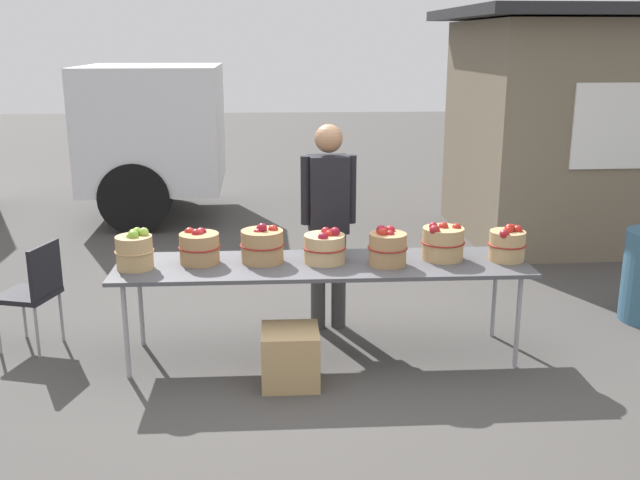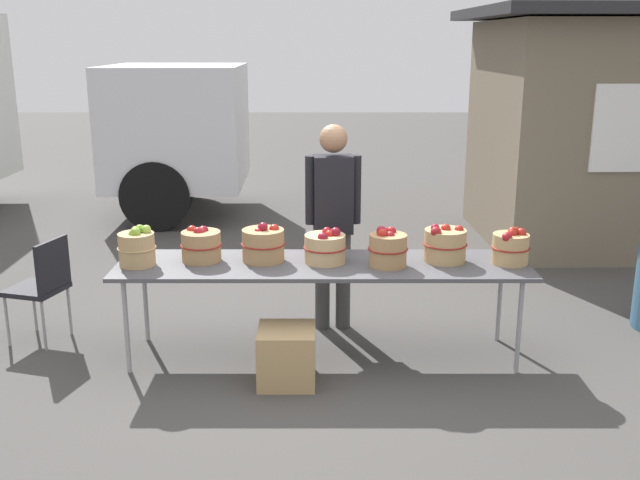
# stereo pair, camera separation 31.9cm
# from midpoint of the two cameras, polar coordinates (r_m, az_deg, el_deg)

# --- Properties ---
(ground_plane) EXTENTS (40.00, 40.00, 0.00)m
(ground_plane) POSITION_cam_midpoint_polar(r_m,az_deg,el_deg) (5.78, -1.42, -8.96)
(ground_plane) COLOR #474442
(market_table) EXTENTS (3.10, 0.76, 0.75)m
(market_table) POSITION_cam_midpoint_polar(r_m,az_deg,el_deg) (5.52, -1.47, -2.17)
(market_table) COLOR #4C4C51
(market_table) RESTS_ON ground
(apple_basket_green_0) EXTENTS (0.29, 0.29, 0.30)m
(apple_basket_green_0) POSITION_cam_midpoint_polar(r_m,az_deg,el_deg) (5.56, -15.83, -0.80)
(apple_basket_green_0) COLOR tan
(apple_basket_green_0) RESTS_ON market_table
(apple_basket_red_0) EXTENTS (0.32, 0.32, 0.27)m
(apple_basket_red_0) POSITION_cam_midpoint_polar(r_m,az_deg,el_deg) (5.59, -11.00, -0.50)
(apple_basket_red_0) COLOR #A87F51
(apple_basket_red_0) RESTS_ON market_table
(apple_basket_red_1) EXTENTS (0.34, 0.34, 0.30)m
(apple_basket_red_1) POSITION_cam_midpoint_polar(r_m,az_deg,el_deg) (5.54, -6.16, -0.41)
(apple_basket_red_1) COLOR #A87F51
(apple_basket_red_1) RESTS_ON market_table
(apple_basket_red_2) EXTENTS (0.33, 0.33, 0.27)m
(apple_basket_red_2) POSITION_cam_midpoint_polar(r_m,az_deg,el_deg) (5.51, -1.28, -0.57)
(apple_basket_red_2) COLOR tan
(apple_basket_red_2) RESTS_ON market_table
(apple_basket_red_3) EXTENTS (0.30, 0.30, 0.30)m
(apple_basket_red_3) POSITION_cam_midpoint_polar(r_m,az_deg,el_deg) (5.45, 3.61, -0.57)
(apple_basket_red_3) COLOR #A87F51
(apple_basket_red_3) RESTS_ON market_table
(apple_basket_red_4) EXTENTS (0.33, 0.33, 0.30)m
(apple_basket_red_4) POSITION_cam_midpoint_polar(r_m,az_deg,el_deg) (5.64, 7.94, -0.21)
(apple_basket_red_4) COLOR tan
(apple_basket_red_4) RESTS_ON market_table
(apple_basket_red_5) EXTENTS (0.29, 0.29, 0.28)m
(apple_basket_red_5) POSITION_cam_midpoint_polar(r_m,az_deg,el_deg) (5.69, 12.83, -0.33)
(apple_basket_red_5) COLOR tan
(apple_basket_red_5) RESTS_ON market_table
(vendor_adult) EXTENTS (0.46, 0.25, 1.73)m
(vendor_adult) POSITION_cam_midpoint_polar(r_m,az_deg,el_deg) (6.01, -0.86, 2.25)
(vendor_adult) COLOR #3F3F3F
(vendor_adult) RESTS_ON ground
(food_kiosk) EXTENTS (3.58, 2.99, 2.74)m
(food_kiosk) POSITION_cam_midpoint_polar(r_m,az_deg,el_deg) (9.55, 19.43, 8.48)
(food_kiosk) COLOR #726651
(food_kiosk) RESTS_ON ground
(folding_chair) EXTENTS (0.50, 0.50, 0.86)m
(folding_chair) POSITION_cam_midpoint_polar(r_m,az_deg,el_deg) (6.20, -22.72, -3.44)
(folding_chair) COLOR black
(folding_chair) RESTS_ON ground
(produce_crate) EXTENTS (0.41, 0.41, 0.41)m
(produce_crate) POSITION_cam_midpoint_polar(r_m,az_deg,el_deg) (5.27, -4.08, -9.05)
(produce_crate) COLOR tan
(produce_crate) RESTS_ON ground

